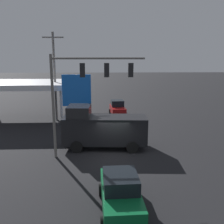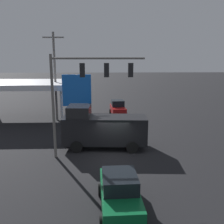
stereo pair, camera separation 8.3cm
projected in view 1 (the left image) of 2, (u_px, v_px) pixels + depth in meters
ground_plane at (113, 155)px, 19.41m from camera, size 200.00×200.00×0.00m
traffic_signal_assembly at (85, 82)px, 17.85m from camera, size 6.71×0.43×7.64m
utility_pole at (55, 75)px, 28.85m from camera, size 2.40×0.26×10.16m
gas_station_canopy at (23, 85)px, 29.30m from camera, size 10.94×7.70×4.55m
price_sign at (77, 92)px, 25.11m from camera, size 2.89×0.27×5.72m
sedan_far at (120, 193)px, 12.23m from camera, size 2.18×4.46×1.93m
hatchback_crossing at (117, 108)px, 32.04m from camera, size 2.17×3.91×1.97m
delivery_truck at (103, 128)px, 20.52m from camera, size 6.93×2.88×3.58m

